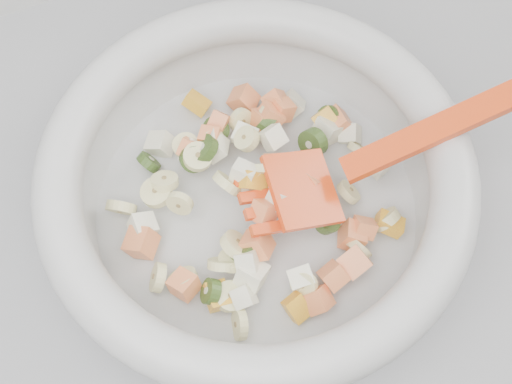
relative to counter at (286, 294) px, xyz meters
name	(u,v)px	position (x,y,z in m)	size (l,w,h in m)	color
counter	(286,294)	(0.00, 0.00, 0.00)	(2.00, 0.60, 0.90)	gray
mixing_bowl	(257,187)	(-0.08, -0.05, 0.51)	(0.47, 0.37, 0.15)	beige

